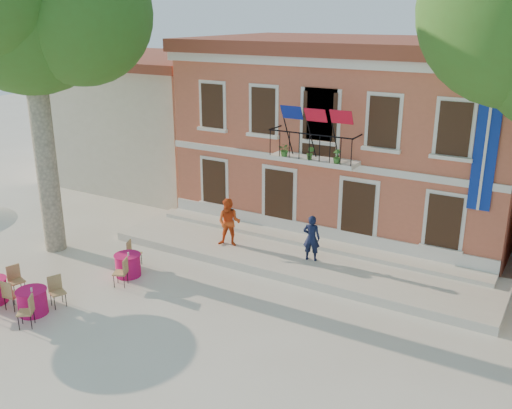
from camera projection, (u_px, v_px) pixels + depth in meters
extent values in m
plane|color=beige|center=(176.00, 299.00, 17.75)|extent=(90.00, 90.00, 0.00)
cube|color=#C66347|center=(359.00, 138.00, 23.84)|extent=(13.00, 8.00, 7.00)
cube|color=brown|center=(364.00, 45.00, 22.65)|extent=(13.50, 8.50, 0.50)
cube|color=silver|center=(323.00, 62.00, 19.55)|extent=(13.30, 0.35, 0.35)
cube|color=silver|center=(314.00, 160.00, 20.21)|extent=(3.20, 0.90, 0.15)
cube|color=black|center=(310.00, 134.00, 19.56)|extent=(3.20, 0.04, 0.04)
cube|color=#0D2A95|center=(485.00, 155.00, 17.58)|extent=(0.70, 0.05, 3.60)
cube|color=navy|center=(282.00, 112.00, 19.47)|extent=(0.76, 0.27, 0.47)
cube|color=red|center=(306.00, 114.00, 19.04)|extent=(0.76, 0.29, 0.47)
cube|color=red|center=(331.00, 116.00, 18.60)|extent=(0.76, 0.27, 0.47)
imported|color=#26591E|center=(285.00, 150.00, 20.34)|extent=(0.43, 0.37, 0.48)
imported|color=#26591E|center=(310.00, 153.00, 19.86)|extent=(0.26, 0.21, 0.48)
imported|color=#26591E|center=(337.00, 156.00, 19.38)|extent=(0.27, 0.27, 0.48)
cube|color=beige|center=(160.00, 121.00, 30.34)|extent=(9.00, 9.00, 6.00)
cube|color=brown|center=(157.00, 59.00, 29.32)|extent=(9.40, 9.40, 0.40)
cube|color=silver|center=(297.00, 258.00, 20.34)|extent=(14.00, 3.40, 0.30)
cylinder|color=#A59E84|center=(45.00, 152.00, 20.34)|extent=(0.76, 0.76, 7.47)
sphere|color=#2E591B|center=(27.00, 3.00, 18.75)|extent=(5.97, 5.97, 5.97)
imported|color=black|center=(311.00, 238.00, 19.57)|extent=(0.67, 0.51, 1.63)
imported|color=#DE4D1A|center=(229.00, 222.00, 20.78)|extent=(1.04, 0.91, 1.79)
cylinder|color=#CF1362|center=(32.00, 302.00, 16.76)|extent=(0.84, 0.84, 0.75)
cylinder|color=#CF1362|center=(31.00, 290.00, 16.64)|extent=(0.90, 0.90, 0.02)
cube|color=tan|center=(13.00, 294.00, 17.01)|extent=(0.47, 0.47, 0.95)
cube|color=tan|center=(25.00, 312.00, 16.03)|extent=(0.59, 0.59, 0.95)
cube|color=tan|center=(58.00, 292.00, 17.16)|extent=(0.55, 0.55, 0.95)
cube|color=tan|center=(17.00, 281.00, 17.88)|extent=(0.52, 0.52, 0.95)
cylinder|color=#CF1362|center=(128.00, 265.00, 19.20)|extent=(0.84, 0.84, 0.75)
cylinder|color=#CF1362|center=(127.00, 255.00, 19.08)|extent=(0.90, 0.90, 0.02)
cube|color=tan|center=(120.00, 272.00, 18.46)|extent=(0.55, 0.55, 0.95)
cube|color=tan|center=(135.00, 254.00, 19.87)|extent=(0.55, 0.55, 0.95)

